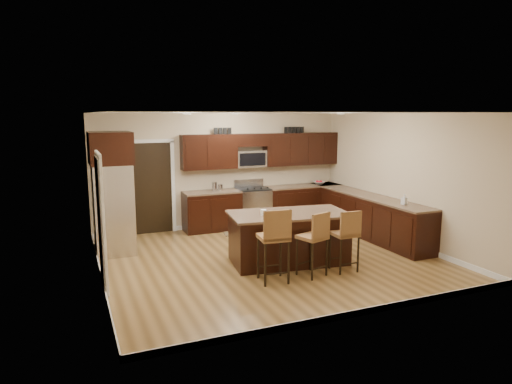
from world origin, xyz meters
name	(u,v)px	position (x,y,z in m)	size (l,w,h in m)	color
floor	(269,258)	(0.00, 0.00, 0.00)	(6.00, 6.00, 0.00)	olive
ceiling	(269,113)	(0.00, 0.00, 2.70)	(6.00, 6.00, 0.00)	silver
wall_back	(222,171)	(0.00, 2.75, 1.35)	(6.00, 6.00, 0.00)	#C2AE8C
wall_left	(96,199)	(-3.00, 0.00, 1.35)	(5.50, 5.50, 0.00)	#C2AE8C
wall_right	(400,179)	(3.00, 0.00, 1.35)	(5.50, 5.50, 0.00)	#C2AE8C
base_cabinets	(318,211)	(1.90, 1.45, 0.46)	(4.02, 3.96, 0.92)	black
upper_cabinets	(264,149)	(1.04, 2.58, 1.84)	(4.00, 0.33, 0.80)	black
range	(253,207)	(0.68, 2.45, 0.47)	(0.76, 0.64, 1.11)	silver
microwave	(250,159)	(0.68, 2.60, 1.62)	(0.76, 0.31, 0.40)	silver
doorway	(152,188)	(-1.65, 2.73, 1.03)	(0.85, 0.03, 2.06)	black
pantry_door	(100,223)	(-2.98, -0.30, 1.02)	(0.03, 0.80, 2.04)	white
letter_decor	(259,130)	(0.90, 2.58, 2.29)	(2.20, 0.03, 0.15)	black
island	(289,239)	(0.25, -0.33, 0.43)	(2.26, 1.39, 0.92)	black
stool_left	(275,237)	(-0.43, -1.18, 0.76)	(0.50, 0.50, 1.22)	olive
stool_mid	(315,237)	(0.31, -1.17, 0.69)	(0.52, 0.52, 1.10)	olive
stool_right	(347,234)	(0.92, -1.17, 0.67)	(0.41, 0.41, 1.08)	olive
refrigerator	(112,192)	(-2.62, 1.51, 1.21)	(0.79, 0.93, 2.35)	silver
floor_mat	(242,232)	(0.20, 1.96, 0.01)	(0.82, 0.55, 0.01)	brown
fruit_bowl	(319,183)	(2.50, 2.45, 0.96)	(0.29, 0.29, 0.07)	silver
soap_bottle	(404,199)	(2.70, -0.50, 1.02)	(0.09, 0.09, 0.20)	#B2B2B2
canister_tall	(214,187)	(-0.28, 2.45, 1.02)	(0.12, 0.12, 0.21)	silver
canister_short	(220,187)	(-0.14, 2.45, 1.00)	(0.11, 0.11, 0.15)	silver
island_jar	(263,212)	(-0.25, -0.33, 0.97)	(0.10, 0.10, 0.10)	white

